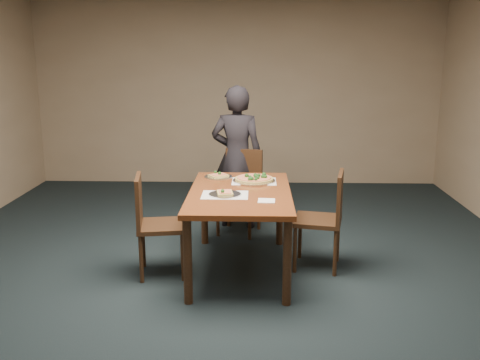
{
  "coord_description": "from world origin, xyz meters",
  "views": [
    {
      "loc": [
        0.29,
        -4.02,
        1.95
      ],
      "look_at": [
        0.15,
        0.58,
        0.85
      ],
      "focal_mm": 40.0,
      "sensor_mm": 36.0,
      "label": 1
    }
  ],
  "objects_px": {
    "chair_far": "(241,186)",
    "slice_plate_far": "(218,176)",
    "diner": "(237,157)",
    "dining_table": "(240,201)",
    "slice_plate_near": "(225,194)",
    "pizza_pan": "(254,179)",
    "chair_left": "(152,219)",
    "chair_right": "(327,214)"
  },
  "relations": [
    {
      "from": "chair_far",
      "to": "slice_plate_far",
      "type": "distance_m",
      "value": 0.67
    },
    {
      "from": "diner",
      "to": "chair_far",
      "type": "bearing_deg",
      "value": 114.13
    },
    {
      "from": "dining_table",
      "to": "slice_plate_near",
      "type": "relative_size",
      "value": 5.36
    },
    {
      "from": "slice_plate_near",
      "to": "dining_table",
      "type": "bearing_deg",
      "value": 49.18
    },
    {
      "from": "pizza_pan",
      "to": "slice_plate_near",
      "type": "distance_m",
      "value": 0.57
    },
    {
      "from": "dining_table",
      "to": "diner",
      "type": "height_order",
      "value": "diner"
    },
    {
      "from": "chair_left",
      "to": "slice_plate_far",
      "type": "height_order",
      "value": "chair_left"
    },
    {
      "from": "slice_plate_near",
      "to": "pizza_pan",
      "type": "bearing_deg",
      "value": 63.6
    },
    {
      "from": "chair_far",
      "to": "chair_left",
      "type": "distance_m",
      "value": 1.44
    },
    {
      "from": "slice_plate_near",
      "to": "diner",
      "type": "bearing_deg",
      "value": 87.91
    },
    {
      "from": "dining_table",
      "to": "chair_far",
      "type": "relative_size",
      "value": 1.65
    },
    {
      "from": "dining_table",
      "to": "slice_plate_near",
      "type": "xyz_separation_m",
      "value": [
        -0.13,
        -0.15,
        0.11
      ]
    },
    {
      "from": "chair_right",
      "to": "pizza_pan",
      "type": "height_order",
      "value": "chair_right"
    },
    {
      "from": "chair_left",
      "to": "diner",
      "type": "bearing_deg",
      "value": -35.19
    },
    {
      "from": "pizza_pan",
      "to": "dining_table",
      "type": "bearing_deg",
      "value": -109.17
    },
    {
      "from": "chair_left",
      "to": "diner",
      "type": "relative_size",
      "value": 0.57
    },
    {
      "from": "diner",
      "to": "slice_plate_near",
      "type": "relative_size",
      "value": 5.74
    },
    {
      "from": "chair_left",
      "to": "chair_far",
      "type": "bearing_deg",
      "value": -40.14
    },
    {
      "from": "chair_far",
      "to": "diner",
      "type": "xyz_separation_m",
      "value": [
        -0.05,
        0.18,
        0.29
      ]
    },
    {
      "from": "dining_table",
      "to": "chair_far",
      "type": "xyz_separation_m",
      "value": [
        -0.02,
        1.12,
        -0.14
      ]
    },
    {
      "from": "dining_table",
      "to": "pizza_pan",
      "type": "distance_m",
      "value": 0.4
    },
    {
      "from": "slice_plate_near",
      "to": "slice_plate_far",
      "type": "bearing_deg",
      "value": 98.71
    },
    {
      "from": "diner",
      "to": "chair_left",
      "type": "bearing_deg",
      "value": 72.52
    },
    {
      "from": "pizza_pan",
      "to": "chair_far",
      "type": "bearing_deg",
      "value": 101.19
    },
    {
      "from": "chair_right",
      "to": "slice_plate_near",
      "type": "distance_m",
      "value": 0.97
    },
    {
      "from": "slice_plate_near",
      "to": "slice_plate_far",
      "type": "relative_size",
      "value": 1.0
    },
    {
      "from": "pizza_pan",
      "to": "slice_plate_far",
      "type": "distance_m",
      "value": 0.39
    },
    {
      "from": "chair_left",
      "to": "chair_right",
      "type": "xyz_separation_m",
      "value": [
        1.56,
        0.2,
        0.0
      ]
    },
    {
      "from": "dining_table",
      "to": "diner",
      "type": "relative_size",
      "value": 0.93
    },
    {
      "from": "chair_far",
      "to": "chair_right",
      "type": "relative_size",
      "value": 1.0
    },
    {
      "from": "chair_right",
      "to": "chair_left",
      "type": "bearing_deg",
      "value": -71.05
    },
    {
      "from": "diner",
      "to": "slice_plate_near",
      "type": "xyz_separation_m",
      "value": [
        -0.05,
        -1.45,
        -0.04
      ]
    },
    {
      "from": "chair_left",
      "to": "slice_plate_far",
      "type": "xyz_separation_m",
      "value": [
        0.54,
        0.65,
        0.25
      ]
    },
    {
      "from": "pizza_pan",
      "to": "chair_left",
      "type": "bearing_deg",
      "value": -151.87
    },
    {
      "from": "slice_plate_far",
      "to": "diner",
      "type": "bearing_deg",
      "value": 78.49
    },
    {
      "from": "dining_table",
      "to": "slice_plate_far",
      "type": "distance_m",
      "value": 0.59
    },
    {
      "from": "pizza_pan",
      "to": "slice_plate_near",
      "type": "height_order",
      "value": "pizza_pan"
    },
    {
      "from": "chair_left",
      "to": "pizza_pan",
      "type": "bearing_deg",
      "value": -70.87
    },
    {
      "from": "chair_right",
      "to": "slice_plate_far",
      "type": "xyz_separation_m",
      "value": [
        -1.02,
        0.45,
        0.25
      ]
    },
    {
      "from": "slice_plate_far",
      "to": "chair_far",
      "type": "bearing_deg",
      "value": 70.65
    },
    {
      "from": "pizza_pan",
      "to": "slice_plate_far",
      "type": "relative_size",
      "value": 1.45
    },
    {
      "from": "dining_table",
      "to": "chair_left",
      "type": "xyz_separation_m",
      "value": [
        -0.77,
        -0.12,
        -0.14
      ]
    }
  ]
}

